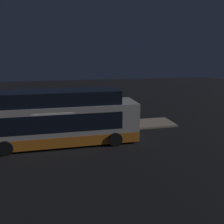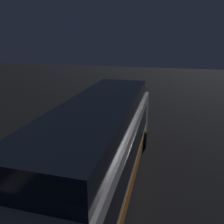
% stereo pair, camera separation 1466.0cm
% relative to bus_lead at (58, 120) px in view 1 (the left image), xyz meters
% --- Properties ---
extents(ground, '(80.00, 80.00, 0.00)m').
position_rel_bus_lead_xyz_m(ground, '(-0.24, -0.14, -1.63)').
color(ground, black).
extents(platform, '(20.00, 2.48, 0.16)m').
position_rel_bus_lead_xyz_m(platform, '(-0.24, 2.70, -1.55)').
color(platform, gray).
rests_on(platform, ground).
extents(bus_lead, '(10.65, 2.89, 3.67)m').
position_rel_bus_lead_xyz_m(bus_lead, '(0.00, 0.00, 0.00)').
color(bus_lead, '#B2ADA8').
rests_on(bus_lead, ground).
extents(passenger_boarding, '(0.54, 0.68, 1.87)m').
position_rel_bus_lead_xyz_m(passenger_boarding, '(1.88, 2.69, -0.47)').
color(passenger_boarding, gray).
rests_on(passenger_boarding, platform).
extents(passenger_waiting, '(0.41, 0.41, 1.76)m').
position_rel_bus_lead_xyz_m(passenger_waiting, '(1.37, 1.87, -0.51)').
color(passenger_waiting, '#6B604C').
rests_on(passenger_waiting, platform).
extents(passenger_with_bags, '(0.51, 0.51, 1.71)m').
position_rel_bus_lead_xyz_m(passenger_with_bags, '(1.04, 2.76, -0.54)').
color(passenger_with_bags, silver).
rests_on(passenger_with_bags, platform).
extents(suitcase, '(0.37, 0.21, 0.86)m').
position_rel_bus_lead_xyz_m(suitcase, '(0.46, 2.23, -1.16)').
color(suitcase, beige).
rests_on(suitcase, platform).
extents(sign_post, '(0.10, 0.76, 2.35)m').
position_rel_bus_lead_xyz_m(sign_post, '(-0.56, 2.66, 0.03)').
color(sign_post, '#4C4C51').
rests_on(sign_post, platform).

